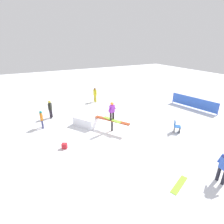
{
  "coord_description": "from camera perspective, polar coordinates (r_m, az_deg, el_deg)",
  "views": [
    {
      "loc": [
        9.93,
        -5.19,
        6.02
      ],
      "look_at": [
        0.0,
        0.0,
        1.46
      ],
      "focal_mm": 28.0,
      "sensor_mm": 36.0,
      "label": 1
    }
  ],
  "objects": [
    {
      "name": "rail_feature",
      "position": [
        12.39,
        -0.0,
        -3.11
      ],
      "size": [
        2.46,
        1.69,
        0.86
      ],
      "rotation": [
        0.0,
        0.0,
        0.56
      ],
      "color": "black",
      "rests_on": "ground"
    },
    {
      "name": "bystander_black",
      "position": [
        15.34,
        -19.53,
        1.14
      ],
      "size": [
        0.6,
        0.37,
        1.52
      ],
      "rotation": [
        0.0,
        0.0,
        5.81
      ],
      "color": "black",
      "rests_on": "ground"
    },
    {
      "name": "loose_snowboard_lime",
      "position": [
        9.05,
        21.09,
        -21.27
      ],
      "size": [
        0.74,
        1.34,
        0.02
      ],
      "primitive_type": "cube",
      "rotation": [
        0.0,
        0.0,
        5.08
      ],
      "color": "#93E22E",
      "rests_on": "ground"
    },
    {
      "name": "bystander_blue",
      "position": [
        9.49,
        32.7,
        -14.71
      ],
      "size": [
        0.68,
        0.25,
        1.56
      ],
      "rotation": [
        0.0,
        0.0,
        6.19
      ],
      "color": "#23232D",
      "rests_on": "ground"
    },
    {
      "name": "bystander_orange",
      "position": [
        13.82,
        -22.01,
        -1.97
      ],
      "size": [
        0.61,
        0.21,
        1.35
      ],
      "rotation": [
        0.0,
        0.0,
        3.08
      ],
      "color": "#3F406F",
      "rests_on": "ground"
    },
    {
      "name": "backpack_on_snow",
      "position": [
        11.07,
        -15.25,
        -10.65
      ],
      "size": [
        0.33,
        0.37,
        0.34
      ],
      "primitive_type": "cube",
      "rotation": [
        0.0,
        0.0,
        1.09
      ],
      "color": "red",
      "rests_on": "ground"
    },
    {
      "name": "bystander_yellow",
      "position": [
        18.53,
        -5.58,
        5.84
      ],
      "size": [
        0.64,
        0.25,
        1.52
      ],
      "rotation": [
        0.0,
        0.0,
        0.13
      ],
      "color": "gold",
      "rests_on": "ground"
    },
    {
      "name": "ground_plane",
      "position": [
        12.72,
        -0.0,
        -6.11
      ],
      "size": [
        60.0,
        60.0,
        0.0
      ],
      "primitive_type": "plane",
      "color": "white"
    },
    {
      "name": "folding_chair",
      "position": [
        13.15,
        20.32,
        -4.59
      ],
      "size": [
        0.62,
        0.62,
        0.88
      ],
      "rotation": [
        0.0,
        0.0,
        2.45
      ],
      "color": "#3F3F44",
      "rests_on": "ground"
    },
    {
      "name": "snow_kicker_ramp",
      "position": [
        13.66,
        -7.81,
        -2.63
      ],
      "size": [
        2.32,
        2.23,
        0.69
      ],
      "primitive_type": "cube",
      "rotation": [
        0.0,
        0.0,
        0.56
      ],
      "color": "white",
      "rests_on": "ground"
    },
    {
      "name": "loose_snowboard_white",
      "position": [
        13.76,
        11.82,
        -4.27
      ],
      "size": [
        1.51,
        0.97,
        0.02
      ],
      "primitive_type": "cube",
      "rotation": [
        0.0,
        0.0,
        3.63
      ],
      "color": "white",
      "rests_on": "ground"
    },
    {
      "name": "main_rider_on_rail",
      "position": [
        12.08,
        -0.0,
        0.21
      ],
      "size": [
        1.52,
        0.81,
        1.32
      ],
      "rotation": [
        0.0,
        0.0,
        0.37
      ],
      "color": "#8CCF38",
      "rests_on": "rail_feature"
    },
    {
      "name": "safety_fence",
      "position": [
        18.37,
        25.12,
        2.82
      ],
      "size": [
        4.39,
        0.94,
        1.1
      ],
      "rotation": [
        0.0,
        0.0,
        3.34
      ],
      "color": "blue",
      "rests_on": "ground"
    }
  ]
}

